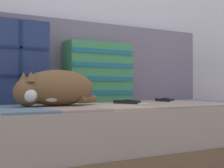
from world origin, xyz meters
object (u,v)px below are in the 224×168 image
Objects in this scene: throw_pillow_striped at (98,72)px; sleeping_cat at (54,89)px; game_remote_near at (165,100)px; throw_pillow_quilted at (2,62)px; couch at (108,137)px; game_remote_far at (128,102)px.

throw_pillow_striped is 0.91× the size of sleeping_cat.
sleeping_cat is at bearing -169.23° from game_remote_near.
throw_pillow_quilted reaches higher than sleeping_cat.
throw_pillow_quilted is at bearing 155.75° from couch.
couch is 0.65m from throw_pillow_quilted.
couch is at bearing -24.25° from throw_pillow_quilted.
throw_pillow_quilted is 0.54m from throw_pillow_striped.
sleeping_cat is (0.16, -0.30, -0.13)m from throw_pillow_quilted.
throw_pillow_quilted reaches higher than throw_pillow_striped.
game_remote_far is at bearing -40.20° from couch.
throw_pillow_quilted is (-0.48, 0.22, 0.38)m from couch.
couch is 9.37× the size of game_remote_far.
game_remote_near is (0.76, 0.14, -0.07)m from sleeping_cat.
throw_pillow_striped is 2.06× the size of game_remote_far.
sleeping_cat reaches higher than game_remote_near.
throw_pillow_quilted is 2.34× the size of game_remote_far.
game_remote_far is at bearing -159.63° from game_remote_near.
throw_pillow_quilted is at bearing 153.20° from game_remote_far.
throw_pillow_quilted is 0.95m from game_remote_near.
throw_pillow_striped is 0.43m from game_remote_near.
sleeping_cat is 0.41m from game_remote_far.
throw_pillow_striped is 0.49m from sleeping_cat.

